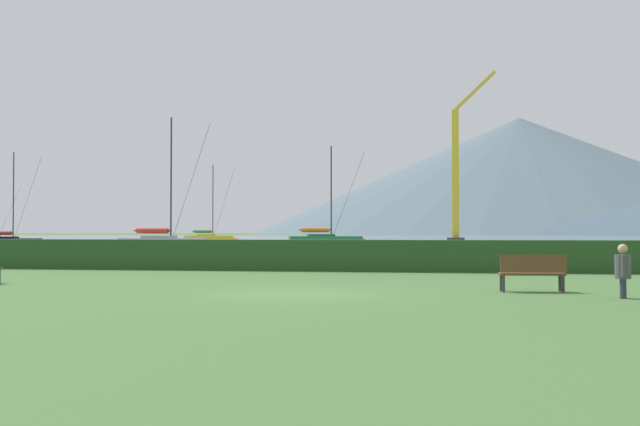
% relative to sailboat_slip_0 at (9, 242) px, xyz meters
% --- Properties ---
extents(ground_plane, '(1000.00, 1000.00, 0.00)m').
position_rel_sailboat_slip_0_xyz_m(ground_plane, '(35.90, -46.48, -0.55)').
color(ground_plane, '#477038').
extents(harbor_water, '(320.00, 246.00, 0.00)m').
position_rel_sailboat_slip_0_xyz_m(harbor_water, '(35.90, 90.52, -0.55)').
color(harbor_water, gray).
rests_on(harbor_water, ground_plane).
extents(hedge_line, '(80.00, 1.20, 1.21)m').
position_rel_sailboat_slip_0_xyz_m(hedge_line, '(35.90, -35.48, 0.05)').
color(hedge_line, '#284C23').
rests_on(hedge_line, ground_plane).
extents(sailboat_slip_0, '(6.61, 2.36, 8.83)m').
position_rel_sailboat_slip_0_xyz_m(sailboat_slip_0, '(0.00, 0.00, 0.00)').
color(sailboat_slip_0, black).
rests_on(sailboat_slip_0, harbor_water).
extents(sailboat_slip_4, '(8.02, 4.03, 9.61)m').
position_rel_sailboat_slip_0_xyz_m(sailboat_slip_4, '(28.65, 6.34, 0.10)').
color(sailboat_slip_4, '#236B38').
rests_on(sailboat_slip_4, harbor_water).
extents(sailboat_slip_5, '(7.21, 2.74, 10.32)m').
position_rel_sailboat_slip_0_xyz_m(sailboat_slip_5, '(9.04, 32.48, 0.05)').
color(sailboat_slip_5, gold).
rests_on(sailboat_slip_5, harbor_water).
extents(sailboat_slip_6, '(7.53, 2.47, 10.25)m').
position_rel_sailboat_slip_0_xyz_m(sailboat_slip_6, '(18.57, -9.26, 0.08)').
color(sailboat_slip_6, '#9E9EA3').
rests_on(sailboat_slip_6, harbor_water).
extents(park_bench_under_tree, '(1.68, 0.62, 0.95)m').
position_rel_sailboat_slip_0_xyz_m(park_bench_under_tree, '(41.77, -44.98, -0.02)').
color(park_bench_under_tree, brown).
rests_on(park_bench_under_tree, ground_plane).
extents(person_seated_viewer, '(0.36, 0.56, 1.25)m').
position_rel_sailboat_slip_0_xyz_m(person_seated_viewer, '(43.61, -46.55, 0.14)').
color(person_seated_viewer, '#2D3347').
rests_on(person_seated_viewer, ground_plane).
extents(dock_crane, '(5.70, 2.00, 20.20)m').
position_rel_sailboat_slip_0_xyz_m(dock_crane, '(41.14, 25.36, 6.44)').
color(dock_crane, '#333338').
rests_on(dock_crane, ground_plane).
extents(distant_hill_west_ridge, '(214.53, 214.53, 39.00)m').
position_rel_sailboat_slip_0_xyz_m(distant_hill_west_ridge, '(118.92, 365.66, 18.95)').
color(distant_hill_west_ridge, '#425666').
rests_on(distant_hill_west_ridge, ground_plane).
extents(distant_hill_central_peak, '(292.10, 292.10, 64.22)m').
position_rel_sailboat_slip_0_xyz_m(distant_hill_central_peak, '(81.14, 367.27, 31.56)').
color(distant_hill_central_peak, slate).
rests_on(distant_hill_central_peak, ground_plane).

